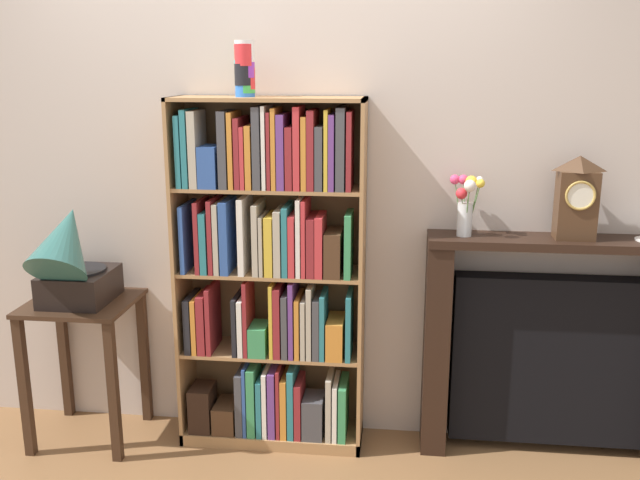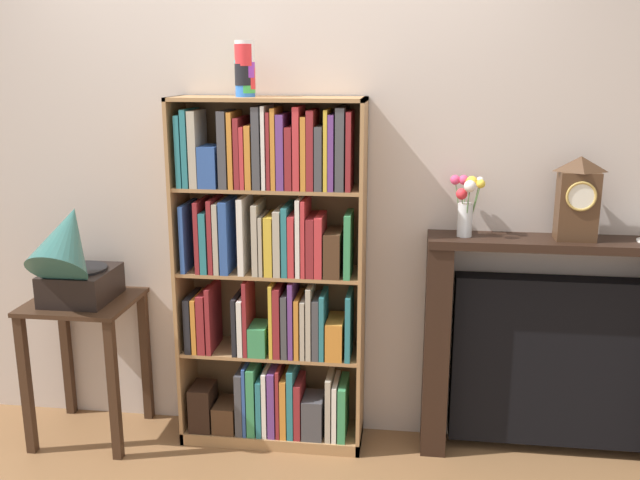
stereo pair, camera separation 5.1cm
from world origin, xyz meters
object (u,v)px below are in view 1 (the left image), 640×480
bookshelf (272,281)px  mantel_clock (577,198)px  cup_stack (245,69)px  fireplace_mantel (550,349)px  side_table_left (84,338)px  gramophone (70,258)px  flower_vase (466,202)px

bookshelf → mantel_clock: size_ratio=4.52×
cup_stack → fireplace_mantel: (1.46, 0.06, -1.32)m
side_table_left → gramophone: (-0.00, -0.07, 0.44)m
bookshelf → cup_stack: 1.01m
mantel_clock → flower_vase: mantel_clock is taller
side_table_left → fireplace_mantel: bearing=3.4°
cup_stack → flower_vase: cup_stack is taller
side_table_left → flower_vase: 2.00m
fireplace_mantel → mantel_clock: bearing=-24.0°
cup_stack → fireplace_mantel: 1.97m
bookshelf → fireplace_mantel: bearing=2.3°
bookshelf → fireplace_mantel: (1.35, 0.05, -0.31)m
cup_stack → side_table_left: bearing=-174.6°
side_table_left → gramophone: 0.44m
side_table_left → flower_vase: size_ratio=2.63×
cup_stack → side_table_left: size_ratio=0.34×
bookshelf → fireplace_mantel: bookshelf is taller
fireplace_mantel → flower_vase: size_ratio=4.32×
fireplace_mantel → mantel_clock: (0.05, -0.02, 0.75)m
cup_stack → fireplace_mantel: bearing=2.2°
bookshelf → side_table_left: bearing=-175.0°
cup_stack → flower_vase: (1.02, 0.04, -0.60)m
cup_stack → mantel_clock: bearing=1.2°
side_table_left → bookshelf: bearing=5.0°
gramophone → mantel_clock: size_ratio=1.46×
gramophone → mantel_clock: 2.38m
gramophone → fireplace_mantel: gramophone is taller
mantel_clock → flower_vase: bearing=179.5°
bookshelf → flower_vase: (0.91, 0.03, 0.41)m
cup_stack → gramophone: 1.22m
cup_stack → mantel_clock: (1.51, 0.03, -0.57)m
gramophone → flower_vase: 1.89m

